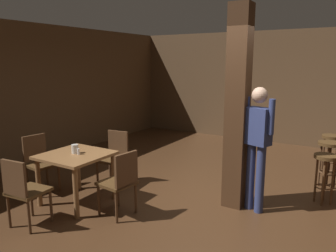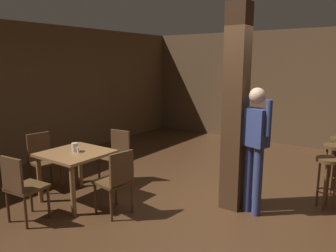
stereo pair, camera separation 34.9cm
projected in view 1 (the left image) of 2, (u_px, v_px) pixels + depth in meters
name	position (u px, v px, depth m)	size (l,w,h in m)	color
ground_plane	(206.00, 209.00, 4.61)	(10.80, 10.80, 0.00)	#422816
wall_back	(284.00, 88.00, 8.11)	(8.00, 0.10, 2.80)	brown
wall_left	(20.00, 95.00, 6.38)	(0.10, 9.00, 2.80)	brown
pillar	(237.00, 109.00, 4.49)	(0.28, 0.28, 2.80)	#422816
dining_table	(76.00, 163.00, 4.74)	(0.89, 0.89, 0.74)	brown
chair_north	(115.00, 155.00, 5.47)	(0.46, 0.46, 0.89)	#4C3319
chair_east	(121.00, 180.00, 4.32)	(0.47, 0.47, 0.89)	#4C3319
chair_south	(23.00, 189.00, 4.02)	(0.46, 0.46, 0.89)	#4C3319
chair_west	(39.00, 160.00, 5.19)	(0.47, 0.47, 0.89)	#4C3319
napkin_cup	(75.00, 149.00, 4.72)	(0.10, 0.10, 0.13)	beige
salt_shaker	(79.00, 152.00, 4.66)	(0.03, 0.03, 0.09)	silver
standing_person	(257.00, 141.00, 4.40)	(0.47, 0.30, 1.72)	navy
bar_stool_near	(325.00, 167.00, 4.72)	(0.34, 0.34, 0.73)	#4C3319
bar_stool_mid	(329.00, 153.00, 5.31)	(0.36, 0.36, 0.77)	#4C3319
bar_stool_far	(331.00, 145.00, 5.94)	(0.33, 0.33, 0.74)	#4C3319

